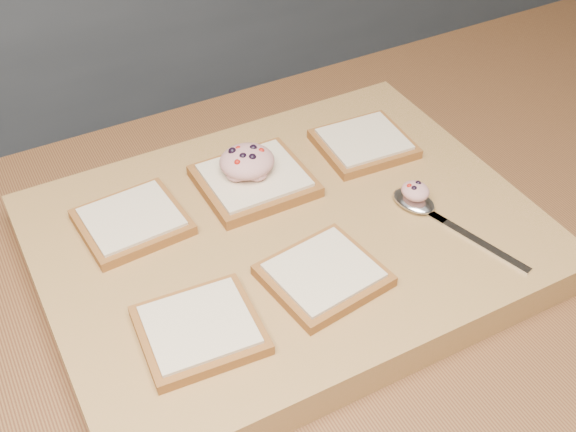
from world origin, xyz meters
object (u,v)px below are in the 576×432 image
object	(u,v)px
spoon	(423,207)
cutting_board	(288,241)
bread_far_center	(254,180)
tuna_salad_dollop	(247,161)

from	to	relation	value
spoon	cutting_board	bearing A→B (deg)	162.00
cutting_board	bread_far_center	size ratio (longest dim) A/B	4.30
bread_far_center	tuna_salad_dollop	xyz separation A→B (m)	(-0.00, 0.01, 0.02)
tuna_salad_dollop	spoon	size ratio (longest dim) A/B	0.36
cutting_board	tuna_salad_dollop	bearing A→B (deg)	93.55
tuna_salad_dollop	spoon	xyz separation A→B (m)	(0.16, -0.14, -0.03)
cutting_board	tuna_salad_dollop	world-z (taller)	tuna_salad_dollop
bread_far_center	tuna_salad_dollop	world-z (taller)	tuna_salad_dollop
bread_far_center	spoon	world-z (taller)	bread_far_center
tuna_salad_dollop	bread_far_center	bearing A→B (deg)	-60.11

